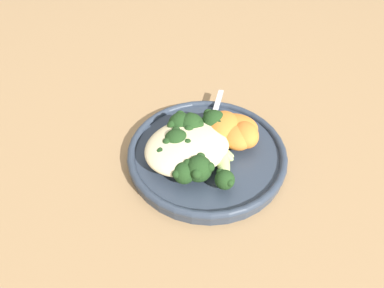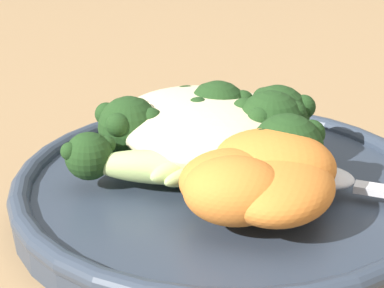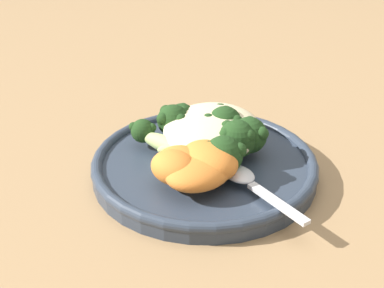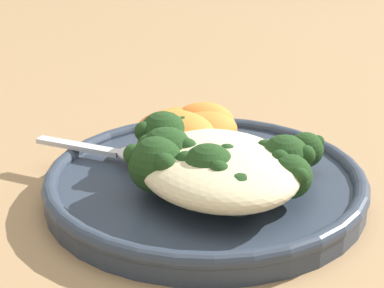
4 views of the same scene
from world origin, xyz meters
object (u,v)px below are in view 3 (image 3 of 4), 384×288
Objects in this scene: plate at (201,163)px; broccoli_stalk_6 at (175,125)px; broccoli_stalk_4 at (208,127)px; broccoli_stalk_3 at (219,128)px; sweet_potato_chunk_2 at (209,160)px; sweet_potato_chunk_3 at (175,168)px; quinoa_mound at (213,130)px; broccoli_stalk_7 at (159,139)px; broccoli_stalk_1 at (226,141)px; broccoli_stalk_2 at (238,138)px; sweet_potato_chunk_0 at (202,172)px; broccoli_stalk_5 at (182,124)px; broccoli_stalk_0 at (220,155)px; sweet_potato_chunk_1 at (182,162)px; spoon at (248,181)px.

plate is 0.05m from broccoli_stalk_6.
broccoli_stalk_3 is at bearing -106.60° from broccoli_stalk_4.
sweet_potato_chunk_3 is at bearing -63.45° from sweet_potato_chunk_2.
quinoa_mound is 1.40× the size of broccoli_stalk_7.
broccoli_stalk_1 is 1.15× the size of broccoli_stalk_7.
sweet_potato_chunk_3 is (0.09, -0.03, -0.00)m from broccoli_stalk_3.
broccoli_stalk_2 is 1.22× the size of broccoli_stalk_7.
broccoli_stalk_3 is at bearing 174.82° from sweet_potato_chunk_0.
sweet_potato_chunk_3 is (0.02, -0.03, -0.00)m from sweet_potato_chunk_2.
broccoli_stalk_0 is at bearing -156.00° from broccoli_stalk_5.
broccoli_stalk_5 reaches higher than sweet_potato_chunk_0.
quinoa_mound is 0.07m from sweet_potato_chunk_1.
broccoli_stalk_0 is at bearing 37.66° from plate.
sweet_potato_chunk_0 is 0.02m from sweet_potato_chunk_2.
broccoli_stalk_2 is at bearing 149.68° from spoon.
broccoli_stalk_1 is at bearing 162.01° from sweet_potato_chunk_0.
sweet_potato_chunk_2 is (0.01, -0.01, -0.00)m from broccoli_stalk_0.
broccoli_stalk_1 is at bearing -160.55° from broccoli_stalk_2.
broccoli_stalk_1 is 0.07m from sweet_potato_chunk_3.
quinoa_mound reaches higher than plate.
broccoli_stalk_0 and broccoli_stalk_2 have the same top height.
broccoli_stalk_5 is 0.12m from spoon.
broccoli_stalk_1 is at bearing 163.69° from spoon.
broccoli_stalk_7 is (0.02, -0.06, -0.00)m from quinoa_mound.
broccoli_stalk_6 is at bearing 126.10° from broccoli_stalk_4.
broccoli_stalk_7 is at bearing -129.14° from sweet_potato_chunk_2.
sweet_potato_chunk_3 reaches higher than broccoli_stalk_4.
sweet_potato_chunk_0 is 1.33× the size of sweet_potato_chunk_1.
broccoli_stalk_0 is 0.07m from broccoli_stalk_4.
broccoli_stalk_2 is at bearing -109.56° from broccoli_stalk_4.
sweet_potato_chunk_2 is (0.08, 0.01, 0.01)m from broccoli_stalk_4.
broccoli_stalk_3 reaches higher than sweet_potato_chunk_2.
plate is at bearing -176.69° from spoon.
plate is at bearing -158.75° from broccoli_stalk_7.
broccoli_stalk_0 is 0.01m from sweet_potato_chunk_2.
broccoli_stalk_2 is 0.07m from sweet_potato_chunk_1.
broccoli_stalk_1 is 2.03× the size of sweet_potato_chunk_1.
quinoa_mound reaches higher than broccoli_stalk_7.
plate is 4.65× the size of sweet_potato_chunk_1.
broccoli_stalk_6 is (-0.03, -0.03, 0.03)m from plate.
quinoa_mound is 2.45× the size of sweet_potato_chunk_1.
sweet_potato_chunk_0 is (0.03, -0.01, -0.00)m from broccoli_stalk_0.
broccoli_stalk_5 is at bearing 133.66° from broccoli_stalk_2.
sweet_potato_chunk_2 is 0.68× the size of spoon.
sweet_potato_chunk_0 is (0.09, 0.04, -0.00)m from broccoli_stalk_6.
broccoli_stalk_0 is at bearing -168.16° from spoon.
sweet_potato_chunk_1 reaches higher than plate.
sweet_potato_chunk_3 reaches higher than spoon.
broccoli_stalk_2 is 1.73× the size of sweet_potato_chunk_2.
broccoli_stalk_6 is (-0.00, -0.05, -0.00)m from broccoli_stalk_3.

